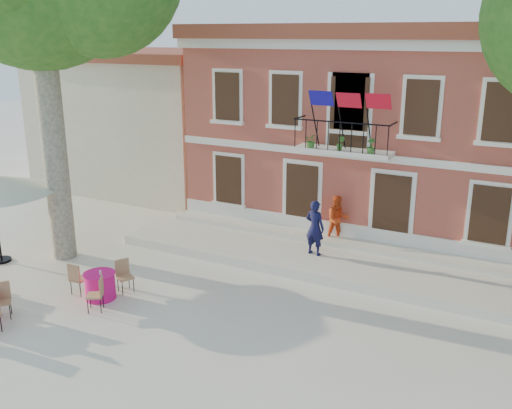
# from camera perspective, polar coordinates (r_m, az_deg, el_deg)

# --- Properties ---
(ground) EXTENTS (90.00, 90.00, 0.00)m
(ground) POSITION_cam_1_polar(r_m,az_deg,el_deg) (16.07, -5.50, -9.90)
(ground) COLOR beige
(ground) RESTS_ON ground
(main_building) EXTENTS (13.50, 9.59, 7.50)m
(main_building) POSITION_cam_1_polar(r_m,az_deg,el_deg) (22.98, 12.47, 7.85)
(main_building) COLOR #B34140
(main_building) RESTS_ON ground
(neighbor_west) EXTENTS (9.40, 9.40, 6.40)m
(neighbor_west) POSITION_cam_1_polar(r_m,az_deg,el_deg) (29.12, -9.57, 8.71)
(neighbor_west) COLOR beige
(neighbor_west) RESTS_ON ground
(terrace) EXTENTS (14.00, 3.40, 0.30)m
(terrace) POSITION_cam_1_polar(r_m,az_deg,el_deg) (18.77, 7.09, -5.39)
(terrace) COLOR silver
(terrace) RESTS_ON ground
(pedestrian_navy) EXTENTS (0.72, 0.54, 1.81)m
(pedestrian_navy) POSITION_cam_1_polar(r_m,az_deg,el_deg) (18.39, 5.90, -2.31)
(pedestrian_navy) COLOR #0F1035
(pedestrian_navy) RESTS_ON terrace
(pedestrian_orange) EXTENTS (1.00, 0.94, 1.62)m
(pedestrian_orange) POSITION_cam_1_polar(r_m,az_deg,el_deg) (19.61, 8.16, -1.46)
(pedestrian_orange) COLOR #CF4418
(pedestrian_orange) RESTS_ON terrace
(cafe_table_3) EXTENTS (1.66, 1.87, 0.95)m
(cafe_table_3) POSITION_cam_1_polar(r_m,az_deg,el_deg) (16.73, -15.34, -7.71)
(cafe_table_3) COLOR #E4157A
(cafe_table_3) RESTS_ON ground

